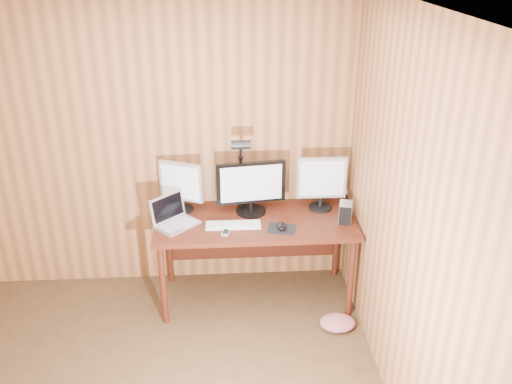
{
  "coord_description": "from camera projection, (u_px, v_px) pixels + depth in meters",
  "views": [
    {
      "loc": [
        0.69,
        -2.2,
        2.8
      ],
      "look_at": [
        0.93,
        1.58,
        1.02
      ],
      "focal_mm": 38.0,
      "sensor_mm": 36.0,
      "label": 1
    }
  ],
  "objects": [
    {
      "name": "phone",
      "position": [
        226.0,
        232.0,
        4.15
      ],
      "size": [
        0.08,
        0.12,
        0.02
      ],
      "rotation": [
        0.0,
        0.0,
        -0.24
      ],
      "color": "silver",
      "rests_on": "desk"
    },
    {
      "name": "fabric_pile",
      "position": [
        337.0,
        323.0,
        4.28
      ],
      "size": [
        0.32,
        0.28,
        0.09
      ],
      "primitive_type": null,
      "rotation": [
        0.0,
        0.0,
        -0.21
      ],
      "color": "#B55763",
      "rests_on": "floor"
    },
    {
      "name": "mouse",
      "position": [
        282.0,
        226.0,
        4.2
      ],
      "size": [
        0.1,
        0.13,
        0.04
      ],
      "primitive_type": "ellipsoid",
      "rotation": [
        0.0,
        0.0,
        -0.26
      ],
      "color": "black",
      "rests_on": "mousepad"
    },
    {
      "name": "laptop",
      "position": [
        173.0,
        217.0,
        4.26
      ],
      "size": [
        0.4,
        0.4,
        0.23
      ],
      "rotation": [
        0.0,
        0.0,
        0.76
      ],
      "color": "silver",
      "rests_on": "desk"
    },
    {
      "name": "monitor_right",
      "position": [
        322.0,
        182.0,
        4.42
      ],
      "size": [
        0.4,
        0.19,
        0.46
      ],
      "rotation": [
        0.0,
        0.0,
        -0.02
      ],
      "color": "black",
      "rests_on": "desk"
    },
    {
      "name": "desk",
      "position": [
        255.0,
        229.0,
        4.46
      ],
      "size": [
        1.6,
        0.7,
        0.75
      ],
      "color": "#481B0F",
      "rests_on": "floor"
    },
    {
      "name": "monitor_center",
      "position": [
        251.0,
        187.0,
        4.37
      ],
      "size": [
        0.56,
        0.25,
        0.44
      ],
      "rotation": [
        0.0,
        0.0,
        0.13
      ],
      "color": "black",
      "rests_on": "desk"
    },
    {
      "name": "speaker",
      "position": [
        345.0,
        201.0,
        4.52
      ],
      "size": [
        0.05,
        0.05,
        0.11
      ],
      "primitive_type": "cylinder",
      "color": "black",
      "rests_on": "desk"
    },
    {
      "name": "mousepad",
      "position": [
        282.0,
        229.0,
        4.21
      ],
      "size": [
        0.25,
        0.22,
        0.0
      ],
      "primitive_type": "cube",
      "rotation": [
        0.0,
        0.0,
        -0.25
      ],
      "color": "black",
      "rests_on": "desk"
    },
    {
      "name": "desk_lamp",
      "position": [
        241.0,
        163.0,
        4.34
      ],
      "size": [
        0.15,
        0.22,
        0.67
      ],
      "rotation": [
        0.0,
        0.0,
        0.14
      ],
      "color": "black",
      "rests_on": "desk"
    },
    {
      "name": "hard_drive",
      "position": [
        345.0,
        212.0,
        4.29
      ],
      "size": [
        0.13,
        0.17,
        0.16
      ],
      "rotation": [
        0.0,
        0.0,
        -0.26
      ],
      "color": "silver",
      "rests_on": "desk"
    },
    {
      "name": "monitor_left",
      "position": [
        181.0,
        185.0,
        4.4
      ],
      "size": [
        0.36,
        0.18,
        0.42
      ],
      "rotation": [
        0.0,
        0.0,
        -0.4
      ],
      "color": "black",
      "rests_on": "desk"
    },
    {
      "name": "room_shell",
      "position": [
        84.0,
        293.0,
        2.6
      ],
      "size": [
        4.0,
        4.0,
        4.0
      ],
      "color": "#4A321C",
      "rests_on": "ground"
    },
    {
      "name": "keyboard",
      "position": [
        233.0,
        225.0,
        4.24
      ],
      "size": [
        0.43,
        0.13,
        0.02
      ],
      "rotation": [
        0.0,
        0.0,
        -0.01
      ],
      "color": "silver",
      "rests_on": "desk"
    }
  ]
}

